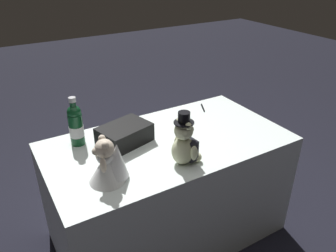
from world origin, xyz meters
TOP-DOWN VIEW (x-y plane):
  - ground_plane at (0.00, 0.00)m, footprint 12.00×12.00m
  - reception_table at (0.00, 0.00)m, footprint 1.44×0.78m
  - teddy_bear_groom at (-0.04, -0.24)m, footprint 0.16×0.17m
  - teddy_bear_bride at (-0.44, -0.18)m, footprint 0.22×0.18m
  - champagne_bottle at (-0.47, 0.24)m, footprint 0.08×0.08m
  - signing_pen at (0.45, 0.27)m, footprint 0.06×0.12m
  - gift_case_black at (-0.23, 0.11)m, footprint 0.33×0.27m

SIDE VIEW (x-z plane):
  - ground_plane at x=0.00m, z-range 0.00..0.00m
  - reception_table at x=0.00m, z-range 0.00..0.73m
  - signing_pen at x=0.45m, z-range 0.73..0.74m
  - gift_case_black at x=-0.23m, z-range 0.73..0.84m
  - teddy_bear_bride at x=-0.44m, z-range 0.71..0.95m
  - teddy_bear_groom at x=-0.04m, z-range 0.69..0.99m
  - champagne_bottle at x=-0.47m, z-range 0.71..1.00m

